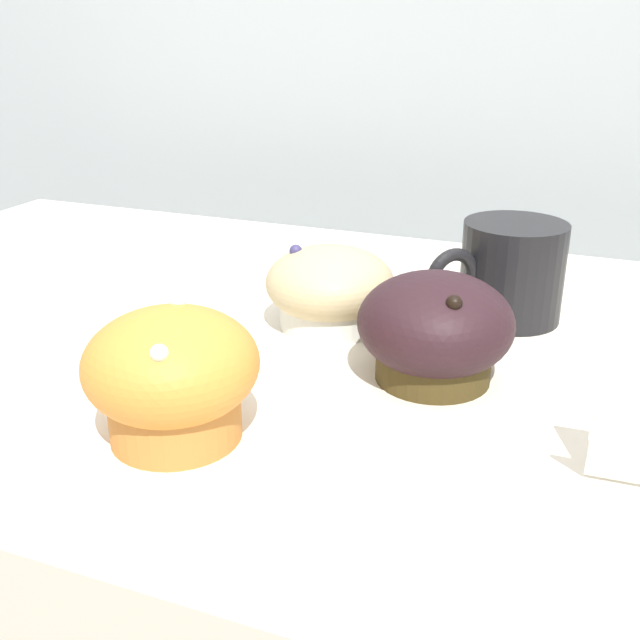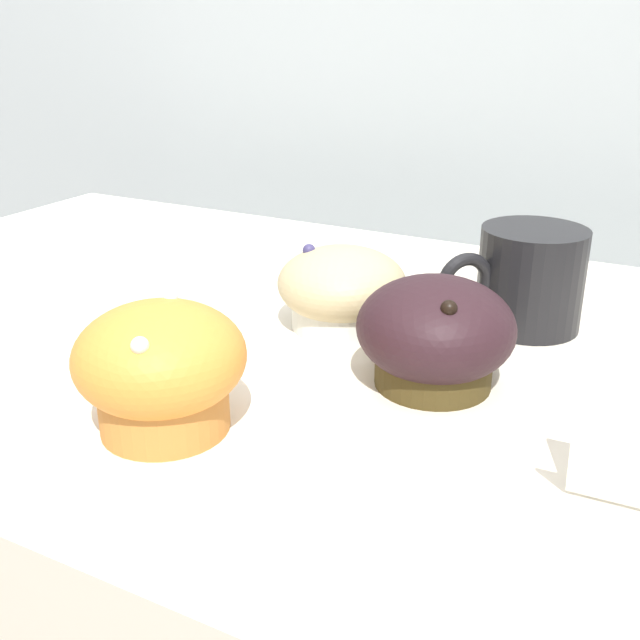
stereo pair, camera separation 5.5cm
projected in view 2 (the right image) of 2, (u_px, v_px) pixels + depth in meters
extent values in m
cube|color=#A8B2B7|center=(460.00, 194.00, 1.17)|extent=(3.20, 0.10, 1.80)
cylinder|color=#C37A36|center=(163.00, 393.00, 0.49)|extent=(0.09, 0.09, 0.05)
ellipsoid|color=orange|center=(160.00, 357.00, 0.48)|extent=(0.11, 0.11, 0.07)
sphere|color=white|center=(171.00, 298.00, 0.49)|extent=(0.01, 0.01, 0.01)
sphere|color=white|center=(140.00, 346.00, 0.43)|extent=(0.01, 0.01, 0.01)
cylinder|color=silver|center=(342.00, 305.00, 0.65)|extent=(0.09, 0.09, 0.04)
ellipsoid|color=tan|center=(342.00, 283.00, 0.65)|extent=(0.11, 0.11, 0.06)
sphere|color=navy|center=(309.00, 250.00, 0.65)|extent=(0.01, 0.01, 0.01)
cylinder|color=#3E3115|center=(434.00, 356.00, 0.55)|extent=(0.09, 0.09, 0.05)
ellipsoid|color=black|center=(436.00, 328.00, 0.54)|extent=(0.12, 0.12, 0.07)
sphere|color=black|center=(449.00, 308.00, 0.50)|extent=(0.01, 0.01, 0.01)
cylinder|color=black|center=(531.00, 278.00, 0.65)|extent=(0.09, 0.09, 0.09)
torus|color=black|center=(465.00, 283.00, 0.62)|extent=(0.04, 0.05, 0.05)
cylinder|color=black|center=(536.00, 233.00, 0.63)|extent=(0.08, 0.08, 0.01)
cube|color=white|center=(621.00, 447.00, 0.42)|extent=(0.05, 0.02, 0.06)
cube|color=silver|center=(618.00, 465.00, 0.40)|extent=(0.05, 0.02, 0.06)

